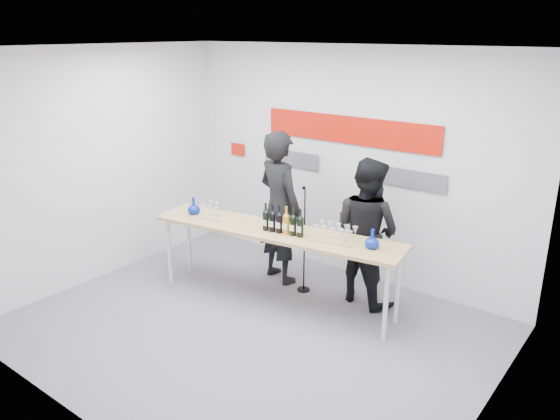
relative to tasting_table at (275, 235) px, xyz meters
The scene contains 12 objects.
ground 1.12m from the tasting_table, 75.02° to the right, with size 5.00×5.00×0.00m, color slate.
back_wall 1.47m from the tasting_table, 82.03° to the left, with size 5.00×0.04×3.00m, color silver.
signage 1.60m from the tasting_table, 84.29° to the left, with size 3.38×0.02×0.79m.
tasting_table is the anchor object (origin of this frame).
wine_bottles 0.28m from the tasting_table, 13.96° to the right, with size 0.53×0.15×0.33m.
decanter_left 1.20m from the tasting_table, behind, with size 0.16×0.16×0.21m, color #082192, non-canonical shape.
decanter_right 1.20m from the tasting_table, ahead, with size 0.16×0.16×0.21m, color #082192, non-canonical shape.
glasses_left 0.91m from the tasting_table, behind, with size 0.29×0.24×0.18m.
glasses_right 0.78m from the tasting_table, ahead, with size 0.48×0.28×0.18m.
presenter_left 0.67m from the tasting_table, 122.68° to the left, with size 0.73×0.48×1.99m, color black.
presenter_right 1.09m from the tasting_table, 40.70° to the left, with size 0.87×0.68×1.78m, color black.
mic_stand 0.64m from the tasting_table, 76.11° to the left, with size 0.16×0.16×1.39m.
Camera 1 is at (3.53, -4.02, 3.17)m, focal length 35.00 mm.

